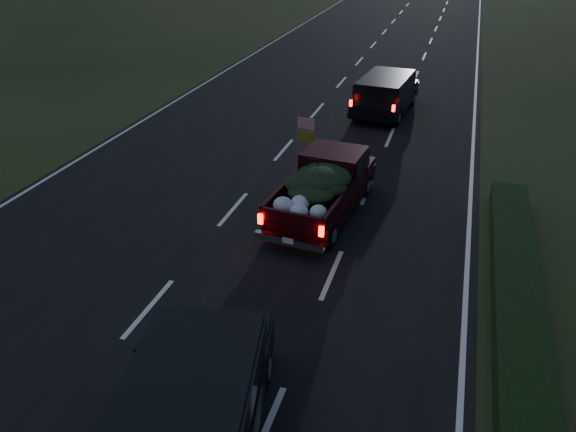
% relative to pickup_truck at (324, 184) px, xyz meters
% --- Properties ---
extents(ground, '(120.00, 120.00, 0.00)m').
position_rel_pickup_truck_xyz_m(ground, '(-2.61, -5.59, -0.94)').
color(ground, black).
rests_on(ground, ground).
extents(road_asphalt, '(14.00, 120.00, 0.02)m').
position_rel_pickup_truck_xyz_m(road_asphalt, '(-2.61, -5.59, -0.93)').
color(road_asphalt, black).
rests_on(road_asphalt, ground).
extents(hedge_row, '(1.00, 10.00, 0.60)m').
position_rel_pickup_truck_xyz_m(hedge_row, '(5.19, -2.59, -0.64)').
color(hedge_row, black).
rests_on(hedge_row, ground).
extents(pickup_truck, '(2.29, 4.95, 2.52)m').
position_rel_pickup_truck_xyz_m(pickup_truck, '(0.00, 0.00, 0.00)').
color(pickup_truck, '#32060C').
rests_on(pickup_truck, ground).
extents(lead_suv, '(2.42, 4.88, 1.35)m').
position_rel_pickup_truck_xyz_m(lead_suv, '(0.29, 9.90, 0.08)').
color(lead_suv, black).
rests_on(lead_suv, ground).
extents(rear_suv, '(2.91, 5.09, 1.38)m').
position_rel_pickup_truck_xyz_m(rear_suv, '(0.06, -8.80, 0.10)').
color(rear_suv, black).
rests_on(rear_suv, ground).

